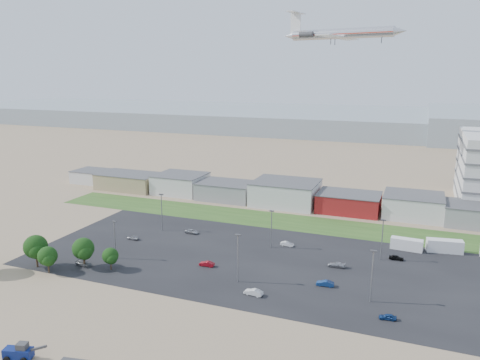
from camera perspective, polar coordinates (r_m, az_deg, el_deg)
The scene contains 29 objects.
ground at distance 100.51m, azimuth -2.52°, elevation -13.68°, with size 700.00×700.00×0.00m, color #977B60.
parking_lot at distance 115.94m, azimuth 3.83°, elevation -9.94°, with size 120.00×50.00×0.01m, color black.
grass_strip at distance 146.08m, azimuth 5.77°, elevation -5.07°, with size 160.00×16.00×0.02m, color #2E521E.
hills_backdrop at distance 399.12m, azimuth 21.83°, elevation 6.21°, with size 700.00×200.00×9.00m, color gray, non-canonical shape.
building_row at distance 167.28m, azimuth 1.95°, elevation -1.25°, with size 170.00×20.00×8.00m, color silver, non-canonical shape.
telehandler at distance 87.27m, azimuth -25.44°, elevation -18.34°, with size 7.26×2.42×3.03m, color navy, non-canonical shape.
box_trailer_a at distance 130.15m, azimuth 19.65°, elevation -7.38°, with size 7.97×2.49×2.99m, color silver, non-canonical shape.
box_trailer_b at distance 132.04m, azimuth 23.67°, elevation -7.37°, with size 8.78×2.74×3.29m, color silver, non-canonical shape.
tree_left at distance 121.27m, azimuth -23.63°, elevation -7.73°, with size 5.95×5.95×8.92m, color black, non-canonical shape.
tree_mid at distance 117.25m, azimuth -22.40°, elevation -8.79°, with size 4.75×4.75×7.13m, color black, non-canonical shape.
tree_right at distance 117.30m, azimuth -18.55°, elevation -8.18°, with size 5.46×5.46×8.19m, color black, non-canonical shape.
tree_near at distance 114.43m, azimuth -15.52°, elevation -9.08°, with size 4.04×4.04×6.06m, color black, non-canonical shape.
lightpole_front_l at distance 120.08m, azimuth -14.99°, elevation -7.07°, with size 1.14×0.47×9.67m, color slate, non-canonical shape.
lightpole_front_m at distance 103.40m, azimuth -0.26°, elevation -9.53°, with size 1.29×0.54×11.00m, color slate, non-canonical shape.
lightpole_front_r at distance 98.48m, azimuth 15.79°, elevation -11.24°, with size 1.29×0.54×10.99m, color slate, non-canonical shape.
lightpole_back_l at distance 137.82m, azimuth -9.51°, elevation -3.91°, with size 1.29×0.54×10.98m, color slate, non-canonical shape.
lightpole_back_m at distance 123.37m, azimuth 3.86°, elevation -5.99°, with size 1.19×0.50×10.11m, color slate, non-canonical shape.
lightpole_back_r at distance 120.11m, azimuth 16.92°, elevation -7.01°, with size 1.22×0.51×10.37m, color slate, non-canonical shape.
airliner at distance 174.91m, azimuth 12.26°, elevation 17.04°, with size 44.55×30.38×13.16m, color silver, non-canonical shape.
parked_car_1 at distance 105.04m, azimuth 10.33°, elevation -12.28°, with size 1.34×3.83×1.26m, color navy.
parked_car_2 at distance 95.06m, azimuth 17.56°, elevation -15.61°, with size 1.29×3.20×1.09m, color navy.
parked_car_4 at distance 113.38m, azimuth -4.08°, elevation -10.15°, with size 1.29×3.71×1.22m, color maroon.
parked_car_5 at distance 133.40m, azimuth -12.89°, elevation -6.87°, with size 1.32×3.27×1.12m, color #A5A5AA.
parked_car_8 at distance 122.91m, azimuth 18.53°, elevation -8.96°, with size 1.39×3.46×1.18m, color black.
parked_car_9 at distance 135.64m, azimuth -5.89°, elevation -6.26°, with size 1.86×4.03×1.12m, color #A5A5AA.
parked_car_10 at distance 119.31m, azimuth -18.52°, elevation -9.61°, with size 1.76×4.34×1.26m, color #595B5E.
parked_car_11 at distance 126.10m, azimuth 5.76°, elevation -7.76°, with size 1.24×3.55×1.17m, color silver.
parked_car_12 at distance 114.96m, azimuth 11.68°, elevation -10.07°, with size 1.71×4.20×1.22m, color #A5A5AA.
parked_car_13 at distance 99.63m, azimuth 1.65°, elevation -13.51°, with size 1.39×3.99×1.32m, color silver.
Camera 1 is at (36.64, -82.04, 45.05)m, focal length 35.00 mm.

